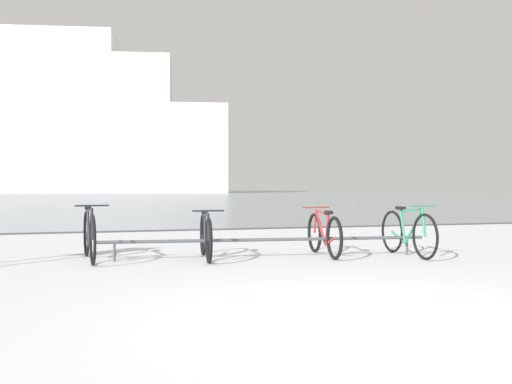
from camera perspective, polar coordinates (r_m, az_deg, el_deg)
ground at (r=58.09m, az=-13.82°, el=-0.51°), size 80.00×132.00×0.08m
bike_rack at (r=8.78m, az=1.10°, el=-4.80°), size 5.01×0.59×0.31m
bicycle_0 at (r=8.81m, az=-16.18°, el=-4.10°), size 0.46×1.80×0.84m
bicycle_1 at (r=8.68m, az=-5.00°, el=-4.40°), size 0.46×1.62×0.76m
bicycle_2 at (r=9.11m, az=6.74°, el=-4.15°), size 0.46×1.62×0.76m
bicycle_3 at (r=9.33m, az=14.80°, el=-3.90°), size 0.46×1.69×0.81m
ferry_ship at (r=91.84m, az=-20.96°, el=6.11°), size 56.80×21.41×29.60m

